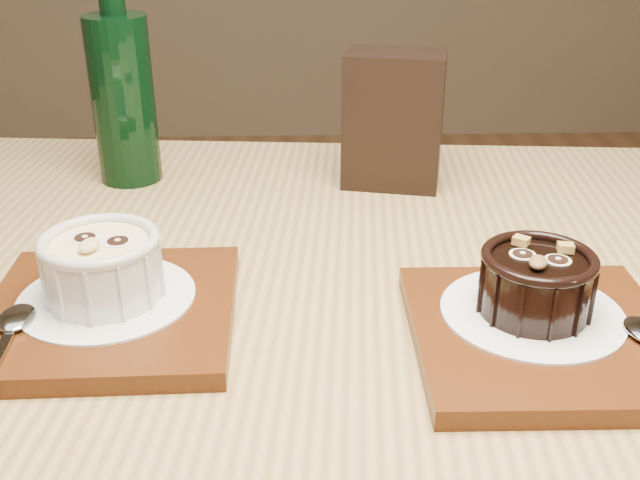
# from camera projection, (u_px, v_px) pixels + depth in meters

# --- Properties ---
(table) EXTENTS (1.26, 0.90, 0.75)m
(table) POSITION_uv_depth(u_px,v_px,m) (321.00, 408.00, 0.61)
(table) COLOR olive
(table) RESTS_ON ground
(tray_left) EXTENTS (0.18, 0.18, 0.01)m
(tray_left) POSITION_uv_depth(u_px,v_px,m) (110.00, 313.00, 0.55)
(tray_left) COLOR #56280E
(tray_left) RESTS_ON table
(doily_left) EXTENTS (0.13, 0.13, 0.00)m
(doily_left) POSITION_uv_depth(u_px,v_px,m) (107.00, 297.00, 0.55)
(doily_left) COLOR white
(doily_left) RESTS_ON tray_left
(ramekin_white) EXTENTS (0.09, 0.09, 0.05)m
(ramekin_white) POSITION_uv_depth(u_px,v_px,m) (102.00, 264.00, 0.54)
(ramekin_white) COLOR silver
(ramekin_white) RESTS_ON doily_left
(spoon_left) EXTENTS (0.03, 0.14, 0.01)m
(spoon_left) POSITION_uv_depth(u_px,v_px,m) (2.00, 346.00, 0.49)
(spoon_left) COLOR #B5B8BE
(spoon_left) RESTS_ON tray_left
(tray_right) EXTENTS (0.18, 0.18, 0.01)m
(tray_right) POSITION_uv_depth(u_px,v_px,m) (543.00, 336.00, 0.52)
(tray_right) COLOR #56280E
(tray_right) RESTS_ON table
(doily_right) EXTENTS (0.13, 0.13, 0.00)m
(doily_right) POSITION_uv_depth(u_px,v_px,m) (532.00, 312.00, 0.54)
(doily_right) COLOR white
(doily_right) RESTS_ON tray_right
(ramekin_dark) EXTENTS (0.08, 0.08, 0.05)m
(ramekin_dark) POSITION_uv_depth(u_px,v_px,m) (536.00, 280.00, 0.52)
(ramekin_dark) COLOR black
(ramekin_dark) RESTS_ON doily_right
(condiment_stand) EXTENTS (0.11, 0.08, 0.14)m
(condiment_stand) POSITION_uv_depth(u_px,v_px,m) (393.00, 120.00, 0.77)
(condiment_stand) COLOR black
(condiment_stand) RESTS_ON table
(green_bottle) EXTENTS (0.07, 0.07, 0.24)m
(green_bottle) POSITION_uv_depth(u_px,v_px,m) (123.00, 93.00, 0.78)
(green_bottle) COLOR black
(green_bottle) RESTS_ON table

